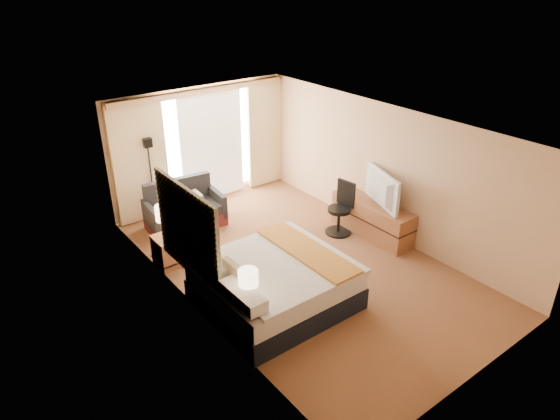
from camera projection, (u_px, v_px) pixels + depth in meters
floor at (300, 264)px, 9.04m from camera, size 4.20×7.00×0.02m
ceiling at (303, 125)px, 7.89m from camera, size 4.20×7.00×0.02m
wall_back at (200, 146)px, 10.96m from camera, size 4.20×0.02×2.60m
wall_front at (487, 299)px, 5.97m from camera, size 4.20×0.02×2.60m
wall_left at (191, 236)px, 7.33m from camera, size 0.02×7.00×2.60m
wall_right at (385, 171)px, 9.60m from camera, size 0.02×7.00×2.60m
headboard at (187, 232)px, 7.50m from camera, size 0.06×1.85×1.50m
nightstand_left at (246, 322)px, 7.16m from camera, size 0.45×0.52×0.55m
nightstand_right at (168, 251)px, 8.94m from camera, size 0.45×0.52×0.55m
media_dresser at (372, 219)px, 9.88m from camera, size 0.50×1.80×0.70m
window at (211, 143)px, 11.06m from camera, size 2.30×0.02×2.30m
curtains at (202, 142)px, 10.83m from camera, size 4.12×0.19×2.56m
bed at (274, 283)px, 7.83m from camera, size 2.18×1.99×1.06m
loveseat at (185, 212)px, 10.25m from camera, size 1.60×0.96×0.96m
floor_lamp at (150, 163)px, 10.14m from camera, size 0.23×0.23×1.78m
desk_chair at (341, 210)px, 9.93m from camera, size 0.52×0.52×1.08m
lamp_left at (248, 279)px, 6.86m from camera, size 0.28×0.28×0.59m
lamp_right at (164, 214)px, 8.52m from camera, size 0.31×0.31×0.66m
tissue_box at (245, 295)px, 7.18m from camera, size 0.17×0.17×0.12m
telephone at (169, 238)px, 8.72m from camera, size 0.18×0.15×0.07m
television at (377, 189)px, 9.48m from camera, size 0.55×1.18×0.69m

